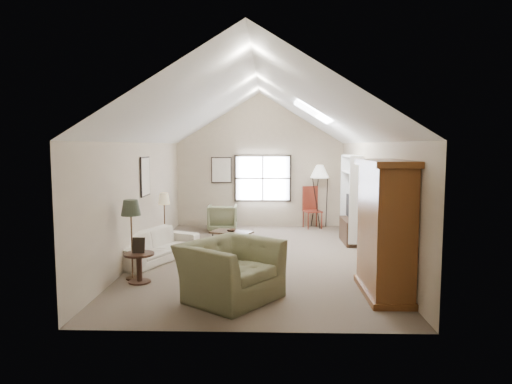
{
  "coord_description": "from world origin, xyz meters",
  "views": [
    {
      "loc": [
        0.29,
        -9.76,
        2.44
      ],
      "look_at": [
        0.0,
        0.4,
        1.4
      ],
      "focal_mm": 32.0,
      "sensor_mm": 36.0,
      "label": 1
    }
  ],
  "objects_px": {
    "armoire": "(385,228)",
    "armchair_far": "(223,218)",
    "coffee_table": "(231,241)",
    "side_chair": "(313,208)",
    "side_table": "(139,268)",
    "armchair_near": "(231,271)",
    "sofa": "(156,246)"
  },
  "relations": [
    {
      "from": "armoire",
      "to": "armchair_far",
      "type": "bearing_deg",
      "value": 120.22
    },
    {
      "from": "sofa",
      "to": "armchair_far",
      "type": "height_order",
      "value": "armchair_far"
    },
    {
      "from": "armchair_far",
      "to": "side_table",
      "type": "height_order",
      "value": "armchair_far"
    },
    {
      "from": "armoire",
      "to": "coffee_table",
      "type": "relative_size",
      "value": 2.41
    },
    {
      "from": "sofa",
      "to": "side_table",
      "type": "xyz_separation_m",
      "value": [
        0.1,
        -1.6,
        -0.04
      ]
    },
    {
      "from": "armoire",
      "to": "armchair_far",
      "type": "distance_m",
      "value": 6.44
    },
    {
      "from": "armchair_near",
      "to": "side_table",
      "type": "bearing_deg",
      "value": 101.41
    },
    {
      "from": "armoire",
      "to": "armchair_near",
      "type": "bearing_deg",
      "value": -173.21
    },
    {
      "from": "armchair_far",
      "to": "side_chair",
      "type": "height_order",
      "value": "side_chair"
    },
    {
      "from": "armchair_far",
      "to": "side_table",
      "type": "bearing_deg",
      "value": 77.26
    },
    {
      "from": "armoire",
      "to": "side_table",
      "type": "xyz_separation_m",
      "value": [
        -4.2,
        0.52,
        -0.83
      ]
    },
    {
      "from": "side_table",
      "to": "side_chair",
      "type": "relative_size",
      "value": 0.44
    },
    {
      "from": "armoire",
      "to": "side_table",
      "type": "relative_size",
      "value": 4.09
    },
    {
      "from": "coffee_table",
      "to": "side_table",
      "type": "relative_size",
      "value": 1.7
    },
    {
      "from": "armoire",
      "to": "armchair_near",
      "type": "relative_size",
      "value": 1.55
    },
    {
      "from": "armoire",
      "to": "armchair_far",
      "type": "relative_size",
      "value": 2.66
    },
    {
      "from": "armoire",
      "to": "side_table",
      "type": "height_order",
      "value": "armoire"
    },
    {
      "from": "armoire",
      "to": "side_table",
      "type": "distance_m",
      "value": 4.31
    },
    {
      "from": "armchair_near",
      "to": "armchair_far",
      "type": "bearing_deg",
      "value": 44.1
    },
    {
      "from": "side_chair",
      "to": "armchair_far",
      "type": "bearing_deg",
      "value": 174.91
    },
    {
      "from": "sofa",
      "to": "side_table",
      "type": "distance_m",
      "value": 1.6
    },
    {
      "from": "sofa",
      "to": "coffee_table",
      "type": "xyz_separation_m",
      "value": [
        1.54,
        0.85,
        -0.08
      ]
    },
    {
      "from": "armchair_near",
      "to": "coffee_table",
      "type": "relative_size",
      "value": 1.55
    },
    {
      "from": "armoire",
      "to": "coffee_table",
      "type": "height_order",
      "value": "armoire"
    },
    {
      "from": "armchair_near",
      "to": "side_chair",
      "type": "distance_m",
      "value": 6.58
    },
    {
      "from": "armchair_far",
      "to": "coffee_table",
      "type": "bearing_deg",
      "value": 98.57
    },
    {
      "from": "sofa",
      "to": "armchair_far",
      "type": "bearing_deg",
      "value": 6.31
    },
    {
      "from": "coffee_table",
      "to": "armchair_near",
      "type": "bearing_deg",
      "value": -85.47
    },
    {
      "from": "coffee_table",
      "to": "side_chair",
      "type": "distance_m",
      "value": 3.74
    },
    {
      "from": "side_table",
      "to": "side_chair",
      "type": "bearing_deg",
      "value": 56.76
    },
    {
      "from": "side_chair",
      "to": "sofa",
      "type": "bearing_deg",
      "value": -148.82
    },
    {
      "from": "armchair_near",
      "to": "coffee_table",
      "type": "distance_m",
      "value": 3.28
    }
  ]
}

